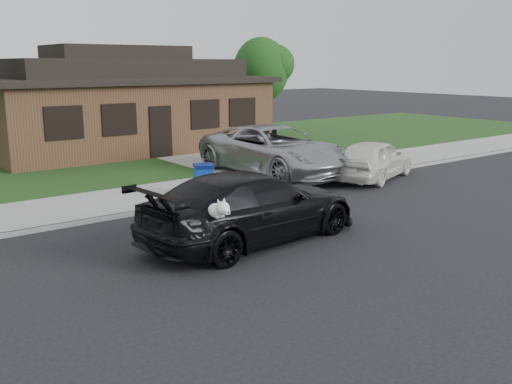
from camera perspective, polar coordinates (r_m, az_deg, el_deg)
ground at (r=13.11m, az=-2.18°, el=-4.97°), size 120.00×120.00×0.00m
sidewalk at (r=17.28m, az=-11.77°, el=-0.67°), size 60.00×3.00×0.12m
curb at (r=15.97m, az=-9.43°, el=-1.66°), size 60.00×0.12×0.12m
lawn at (r=24.62m, az=-19.90°, el=2.81°), size 60.00×13.00×0.13m
driveway at (r=24.45m, az=-4.18°, el=3.48°), size 4.50×13.00×0.14m
sedan at (r=12.95m, az=-0.44°, el=-1.48°), size 5.73×2.82×1.61m
minivan at (r=20.35m, az=1.84°, el=4.25°), size 3.08×6.21×1.69m
white_compact at (r=20.40m, az=11.64°, el=3.22°), size 4.47×2.94×1.42m
recycling_bin at (r=17.11m, az=-5.24°, el=1.25°), size 0.74×0.74×0.94m
house at (r=27.65m, az=-13.53°, el=8.54°), size 12.60×8.60×4.65m
tree_1 at (r=31.29m, az=0.83°, el=12.23°), size 3.15×3.00×5.25m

